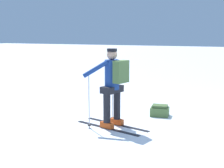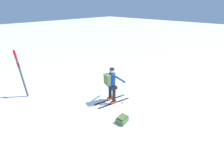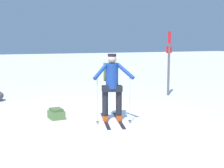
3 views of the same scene
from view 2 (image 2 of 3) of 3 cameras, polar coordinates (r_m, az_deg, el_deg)
The scene contains 4 objects.
ground_plane at distance 6.35m, azimuth 1.79°, elevation -11.08°, with size 80.00×80.00×0.00m, color white.
skier at distance 6.54m, azimuth -0.19°, elevation 0.16°, with size 1.69×1.01×1.67m.
dropped_backpack at distance 5.89m, azimuth 3.93°, elevation -13.28°, with size 0.46×0.39×0.27m.
trail_marker at distance 7.95m, azimuth -31.60°, elevation 4.27°, with size 0.10×0.24×2.31m.
Camera 2 is at (-3.68, -3.28, 4.01)m, focal length 24.00 mm.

